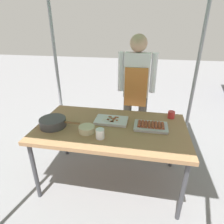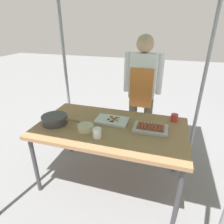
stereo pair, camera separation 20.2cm
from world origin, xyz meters
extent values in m
plane|color=slate|center=(0.00, 0.00, 0.00)|extent=(18.00, 18.00, 0.00)
cube|color=#9E724C|center=(0.00, 0.00, 0.73)|extent=(1.60, 0.90, 0.04)
cylinder|color=#3F3F44|center=(-0.74, -0.39, 0.35)|extent=(0.04, 0.04, 0.71)
cylinder|color=#3F3F44|center=(0.74, -0.39, 0.35)|extent=(0.04, 0.04, 0.71)
cylinder|color=#3F3F44|center=(-0.74, 0.39, 0.35)|extent=(0.04, 0.04, 0.71)
cylinder|color=#3F3F44|center=(0.74, 0.39, 0.35)|extent=(0.04, 0.04, 0.71)
cylinder|color=gray|center=(-0.95, 0.80, 1.09)|extent=(0.04, 0.04, 2.18)
cylinder|color=gray|center=(0.95, 0.80, 1.09)|extent=(0.04, 0.04, 2.18)
cube|color=#ADADB2|center=(0.42, 0.05, 0.76)|extent=(0.34, 0.22, 0.02)
cube|color=#ADADB2|center=(0.42, 0.05, 0.78)|extent=(0.35, 0.23, 0.01)
cylinder|color=brown|center=(0.30, 0.05, 0.79)|extent=(0.03, 0.14, 0.03)
cylinder|color=brown|center=(0.33, 0.05, 0.79)|extent=(0.03, 0.14, 0.03)
cylinder|color=brown|center=(0.36, 0.05, 0.79)|extent=(0.03, 0.14, 0.03)
cylinder|color=brown|center=(0.40, 0.05, 0.79)|extent=(0.03, 0.14, 0.03)
cylinder|color=brown|center=(0.43, 0.05, 0.79)|extent=(0.03, 0.14, 0.03)
cylinder|color=brown|center=(0.47, 0.05, 0.79)|extent=(0.03, 0.14, 0.03)
cylinder|color=brown|center=(0.50, 0.05, 0.79)|extent=(0.03, 0.14, 0.03)
cylinder|color=brown|center=(0.54, 0.05, 0.79)|extent=(0.03, 0.14, 0.03)
cube|color=silver|center=(-0.02, 0.11, 0.76)|extent=(0.35, 0.21, 0.02)
cube|color=silver|center=(-0.02, 0.11, 0.78)|extent=(0.36, 0.23, 0.01)
cylinder|color=tan|center=(-0.02, 0.05, 0.78)|extent=(0.19, 0.01, 0.01)
cube|color=#9E512D|center=(0.00, 0.05, 0.78)|extent=(0.02, 0.02, 0.02)
cube|color=#9E512D|center=(0.01, 0.05, 0.78)|extent=(0.02, 0.02, 0.02)
cube|color=#9E512D|center=(-0.01, 0.05, 0.78)|extent=(0.02, 0.02, 0.02)
cylinder|color=tan|center=(-0.02, 0.09, 0.78)|extent=(0.19, 0.01, 0.01)
cube|color=#9E512D|center=(-0.05, 0.09, 0.78)|extent=(0.02, 0.02, 0.02)
cube|color=#9E512D|center=(-0.05, 0.09, 0.78)|extent=(0.02, 0.02, 0.02)
cube|color=#9E512D|center=(0.01, 0.09, 0.78)|extent=(0.02, 0.02, 0.02)
cube|color=#9E512D|center=(0.05, 0.09, 0.78)|extent=(0.02, 0.02, 0.02)
cylinder|color=tan|center=(-0.02, 0.12, 0.78)|extent=(0.19, 0.01, 0.01)
cube|color=#9E512D|center=(-0.02, 0.12, 0.78)|extent=(0.02, 0.02, 0.02)
cube|color=#9E512D|center=(0.02, 0.12, 0.78)|extent=(0.02, 0.02, 0.02)
cube|color=#9E512D|center=(0.01, 0.12, 0.78)|extent=(0.02, 0.02, 0.02)
cylinder|color=tan|center=(-0.02, 0.16, 0.78)|extent=(0.19, 0.01, 0.01)
cube|color=#9E512D|center=(-0.04, 0.16, 0.78)|extent=(0.02, 0.02, 0.02)
cube|color=#9E512D|center=(-0.05, 0.16, 0.78)|extent=(0.02, 0.02, 0.02)
cube|color=#9E512D|center=(0.04, 0.16, 0.78)|extent=(0.02, 0.02, 0.02)
cube|color=#9E512D|center=(0.02, 0.16, 0.78)|extent=(0.02, 0.02, 0.02)
cylinder|color=#38383A|center=(-0.61, -0.11, 0.80)|extent=(0.28, 0.28, 0.09)
cylinder|color=brown|center=(-0.40, -0.11, 0.81)|extent=(0.16, 0.02, 0.02)
cylinder|color=#386B33|center=(-0.61, -0.11, 0.83)|extent=(0.25, 0.25, 0.01)
cylinder|color=#BFB28C|center=(-0.22, -0.15, 0.78)|extent=(0.17, 0.17, 0.06)
cylinder|color=white|center=(-0.06, -0.24, 0.80)|extent=(0.08, 0.08, 0.10)
cylinder|color=red|center=(0.65, 0.33, 0.79)|extent=(0.08, 0.08, 0.08)
cylinder|color=#595147|center=(0.09, 0.81, 0.42)|extent=(0.12, 0.12, 0.83)
cylinder|color=#595147|center=(0.31, 0.81, 0.42)|extent=(0.12, 0.12, 0.83)
cube|color=white|center=(0.20, 0.81, 1.12)|extent=(0.34, 0.20, 0.59)
cube|color=#CC7233|center=(0.20, 0.70, 0.98)|extent=(0.30, 0.02, 0.53)
cylinder|color=white|center=(-0.02, 0.81, 1.15)|extent=(0.08, 0.08, 0.53)
cylinder|color=white|center=(0.42, 0.81, 1.15)|extent=(0.08, 0.08, 0.53)
sphere|color=tan|center=(0.20, 0.81, 1.53)|extent=(0.22, 0.22, 0.22)
camera|label=1|loc=(0.33, -1.75, 1.76)|focal=30.48mm
camera|label=2|loc=(0.53, -1.70, 1.76)|focal=30.48mm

